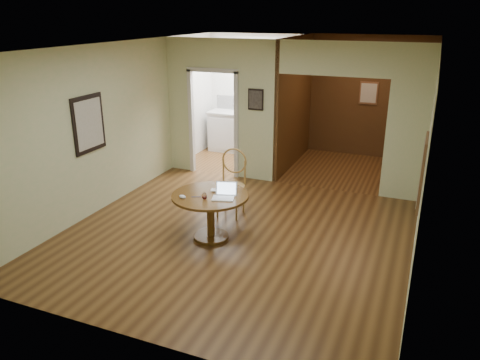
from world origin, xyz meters
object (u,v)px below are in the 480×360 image
at_px(dining_table, 210,206).
at_px(chair, 232,179).
at_px(open_laptop, 225,193).
at_px(closed_laptop, 220,192).

relative_size(dining_table, chair, 1.01).
bearing_deg(dining_table, chair, 93.94).
relative_size(dining_table, open_laptop, 3.17).
xyz_separation_m(chair, open_laptop, (0.30, -0.96, 0.14)).
bearing_deg(open_laptop, closed_laptop, 116.12).
bearing_deg(chair, dining_table, -88.04).
relative_size(open_laptop, closed_laptop, 1.15).
relative_size(chair, open_laptop, 3.14).
bearing_deg(chair, open_laptop, -74.45).
relative_size(dining_table, closed_laptop, 3.66).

